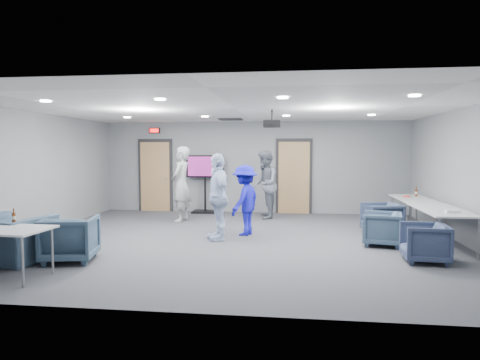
# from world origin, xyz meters

# --- Properties ---
(floor) EXTENTS (9.00, 9.00, 0.00)m
(floor) POSITION_xyz_m (0.00, 0.00, 0.00)
(floor) COLOR #33353A
(floor) RESTS_ON ground
(ceiling) EXTENTS (9.00, 9.00, 0.00)m
(ceiling) POSITION_xyz_m (0.00, 0.00, 2.70)
(ceiling) COLOR silver
(ceiling) RESTS_ON wall_back
(wall_back) EXTENTS (9.00, 0.02, 2.70)m
(wall_back) POSITION_xyz_m (0.00, 4.00, 1.35)
(wall_back) COLOR slate
(wall_back) RESTS_ON floor
(wall_front) EXTENTS (9.00, 0.02, 2.70)m
(wall_front) POSITION_xyz_m (0.00, -4.00, 1.35)
(wall_front) COLOR slate
(wall_front) RESTS_ON floor
(wall_left) EXTENTS (0.02, 8.00, 2.70)m
(wall_left) POSITION_xyz_m (-4.50, 0.00, 1.35)
(wall_left) COLOR slate
(wall_left) RESTS_ON floor
(wall_right) EXTENTS (0.02, 8.00, 2.70)m
(wall_right) POSITION_xyz_m (4.50, 0.00, 1.35)
(wall_right) COLOR slate
(wall_right) RESTS_ON floor
(door_left) EXTENTS (1.06, 0.17, 2.24)m
(door_left) POSITION_xyz_m (-3.00, 3.95, 1.07)
(door_left) COLOR black
(door_left) RESTS_ON wall_back
(door_right) EXTENTS (1.06, 0.17, 2.24)m
(door_right) POSITION_xyz_m (1.20, 3.95, 1.07)
(door_right) COLOR black
(door_right) RESTS_ON wall_back
(exit_sign) EXTENTS (0.32, 0.08, 0.16)m
(exit_sign) POSITION_xyz_m (-3.00, 3.93, 2.45)
(exit_sign) COLOR black
(exit_sign) RESTS_ON wall_back
(hvac_diffuser) EXTENTS (0.60, 0.60, 0.03)m
(hvac_diffuser) POSITION_xyz_m (-0.50, 2.80, 2.69)
(hvac_diffuser) COLOR black
(hvac_diffuser) RESTS_ON ceiling
(downlights) EXTENTS (6.18, 3.78, 0.02)m
(downlights) POSITION_xyz_m (0.00, 0.00, 2.68)
(downlights) COLOR white
(downlights) RESTS_ON ceiling
(person_a) EXTENTS (0.56, 0.77, 1.95)m
(person_a) POSITION_xyz_m (-1.71, 2.14, 0.98)
(person_a) COLOR #9DA09D
(person_a) RESTS_ON floor
(person_b) EXTENTS (0.76, 0.95, 1.85)m
(person_b) POSITION_xyz_m (0.41, 2.92, 0.93)
(person_b) COLOR slate
(person_b) RESTS_ON floor
(person_c) EXTENTS (0.83, 1.14, 1.79)m
(person_c) POSITION_xyz_m (-0.37, 0.01, 0.90)
(person_c) COLOR silver
(person_c) RESTS_ON floor
(person_d) EXTENTS (0.87, 1.13, 1.53)m
(person_d) POSITION_xyz_m (0.13, 0.57, 0.77)
(person_d) COLOR #1B1BB2
(person_d) RESTS_ON floor
(chair_right_a) EXTENTS (0.89, 0.87, 0.70)m
(chair_right_a) POSITION_xyz_m (3.13, 1.03, 0.35)
(chair_right_a) COLOR #323F57
(chair_right_a) RESTS_ON floor
(chair_right_b) EXTENTS (0.86, 0.84, 0.66)m
(chair_right_b) POSITION_xyz_m (2.90, -0.13, 0.33)
(chair_right_b) COLOR #3B4F66
(chair_right_b) RESTS_ON floor
(chair_right_c) EXTENTS (0.75, 0.74, 0.65)m
(chair_right_c) POSITION_xyz_m (3.35, -1.33, 0.32)
(chair_right_c) COLOR #333D59
(chair_right_c) RESTS_ON floor
(chair_front_a) EXTENTS (0.97, 0.99, 0.76)m
(chair_front_a) POSITION_xyz_m (-2.52, -2.00, 0.38)
(chair_front_a) COLOR #384D61
(chair_front_a) RESTS_ON floor
(chair_front_b) EXTENTS (1.35, 1.24, 0.76)m
(chair_front_b) POSITION_xyz_m (-3.49, -2.17, 0.38)
(chair_front_b) COLOR #3A4E64
(chair_front_b) RESTS_ON floor
(table_right_a) EXTENTS (0.76, 1.82, 0.73)m
(table_right_a) POSITION_xyz_m (4.00, 1.78, 0.69)
(table_right_a) COLOR silver
(table_right_a) RESTS_ON floor
(table_right_b) EXTENTS (0.81, 1.94, 0.73)m
(table_right_b) POSITION_xyz_m (4.00, -0.12, 0.69)
(table_right_b) COLOR silver
(table_right_b) RESTS_ON floor
(bottle_front) EXTENTS (0.06, 0.06, 0.22)m
(bottle_front) POSITION_xyz_m (-3.14, -2.55, 0.81)
(bottle_front) COLOR #5A290F
(bottle_front) RESTS_ON table_front_left
(bottle_right) EXTENTS (0.06, 0.06, 0.25)m
(bottle_right) POSITION_xyz_m (4.17, 2.21, 0.82)
(bottle_right) COLOR #5A290F
(bottle_right) RESTS_ON table_right_a
(snack_box) EXTENTS (0.18, 0.16, 0.03)m
(snack_box) POSITION_xyz_m (3.89, 1.99, 0.75)
(snack_box) COLOR red
(snack_box) RESTS_ON table_right_a
(wrapper) EXTENTS (0.23, 0.16, 0.05)m
(wrapper) POSITION_xyz_m (4.03, -0.58, 0.76)
(wrapper) COLOR silver
(wrapper) RESTS_ON table_right_b
(tv_stand) EXTENTS (1.12, 0.53, 1.71)m
(tv_stand) POSITION_xyz_m (-1.41, 3.75, 0.97)
(tv_stand) COLOR black
(tv_stand) RESTS_ON floor
(projector) EXTENTS (0.36, 0.34, 0.36)m
(projector) POSITION_xyz_m (0.73, 0.25, 2.40)
(projector) COLOR black
(projector) RESTS_ON ceiling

